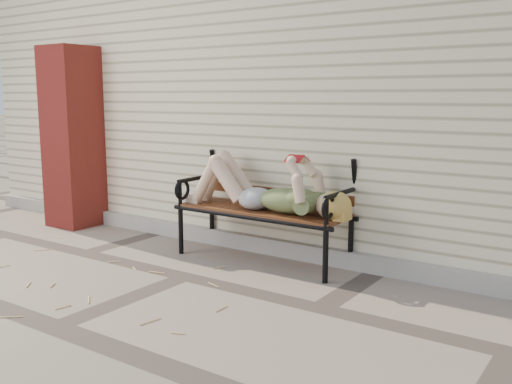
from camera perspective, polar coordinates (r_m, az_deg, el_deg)
The scene contains 7 objects.
ground at distance 4.74m, azimuth -7.11°, elevation -8.40°, with size 80.00×80.00×0.00m, color #7D6B60.
house_wall at distance 7.04m, azimuth 9.24°, elevation 9.79°, with size 8.00×4.00×3.00m, color beige.
foundation_strip at distance 5.46m, azimuth -0.35°, elevation -5.11°, with size 8.00×0.10×0.15m, color #ABA39A.
brick_pillar at distance 6.73m, azimuth -17.85°, elevation 5.22°, with size 0.50×0.50×2.00m, color #A12924.
garden_bench at distance 5.10m, azimuth 1.26°, elevation 0.14°, with size 1.72×0.68×1.11m.
reading_woman at distance 4.97m, azimuth 0.55°, elevation 0.33°, with size 1.62×0.37×0.51m.
straw_scatter at distance 4.78m, azimuth -15.74°, elevation -8.47°, with size 2.47×1.67×0.01m.
Camera 1 is at (3.01, -3.37, 1.46)m, focal length 40.00 mm.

